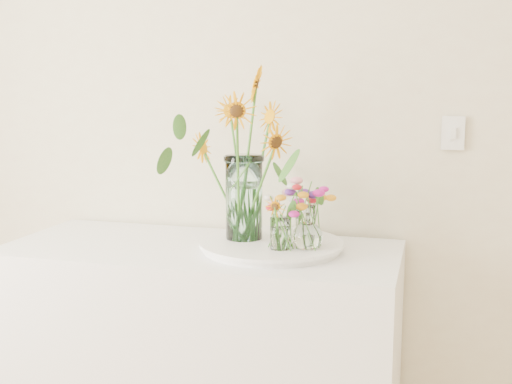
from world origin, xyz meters
TOP-DOWN VIEW (x-y plane):
  - counter at (-0.28, 1.93)m, footprint 1.40×0.60m
  - tray at (-0.03, 1.95)m, footprint 0.48×0.48m
  - mason_jar at (-0.13, 1.97)m, footprint 0.17×0.17m
  - sunflower_bouquet at (-0.13, 1.97)m, footprint 1.02×1.02m
  - small_vase_a at (0.03, 1.86)m, footprint 0.08×0.08m
  - wildflower_posy_a at (0.03, 1.86)m, footprint 0.20×0.20m
  - small_vase_b at (0.11, 1.90)m, footprint 0.12×0.12m
  - wildflower_posy_b at (0.11, 1.90)m, footprint 0.22×0.22m
  - small_vase_c at (0.07, 2.04)m, footprint 0.08×0.08m
  - wildflower_posy_c at (0.07, 2.04)m, footprint 0.19×0.19m

SIDE VIEW (x-z plane):
  - counter at x=-0.28m, z-range 0.00..0.90m
  - tray at x=-0.03m, z-range 0.90..0.92m
  - small_vase_a at x=0.03m, z-range 0.93..1.04m
  - small_vase_c at x=0.07m, z-range 0.93..1.05m
  - small_vase_b at x=0.11m, z-range 0.93..1.07m
  - wildflower_posy_a at x=0.03m, z-range 0.93..1.13m
  - wildflower_posy_c at x=0.07m, z-range 0.93..1.14m
  - wildflower_posy_b at x=0.11m, z-range 0.93..1.16m
  - mason_jar at x=-0.13m, z-range 0.93..1.23m
  - sunflower_bouquet at x=-0.13m, z-range 0.93..1.52m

